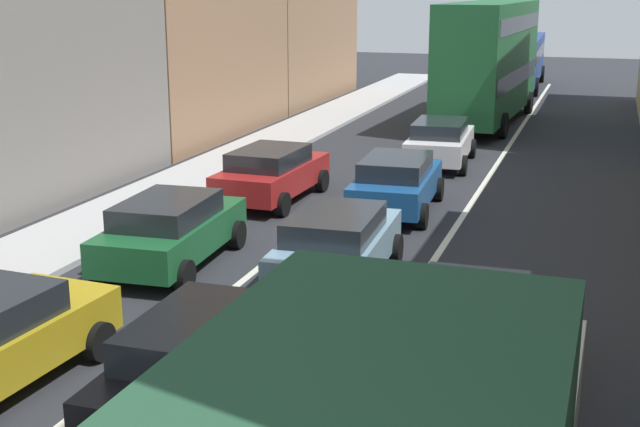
{
  "coord_description": "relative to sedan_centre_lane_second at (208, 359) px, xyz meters",
  "views": [
    {
      "loc": [
        4.95,
        -2.84,
        5.81
      ],
      "look_at": [
        0.0,
        12.0,
        1.6
      ],
      "focal_mm": 48.19,
      "sensor_mm": 36.0,
      "label": 1
    }
  ],
  "objects": [
    {
      "name": "bus_far_queue_secondary",
      "position": [
        -0.03,
        39.99,
        0.96
      ],
      "size": [
        3.06,
        10.58,
        2.9
      ],
      "rotation": [
        0.0,
        0.0,
        1.6
      ],
      "color": "navy",
      "rests_on": "ground"
    },
    {
      "name": "coupe_centre_lane_fourth",
      "position": [
        -0.09,
        11.42,
        0.0
      ],
      "size": [
        2.25,
        4.39,
        1.49
      ],
      "rotation": [
        0.0,
        0.0,
        1.63
      ],
      "color": "#194C8C",
      "rests_on": "ground"
    },
    {
      "name": "bus_mid_queue_primary",
      "position": [
        0.13,
        26.7,
        2.03
      ],
      "size": [
        3.19,
        10.61,
        5.06
      ],
      "rotation": [
        0.0,
        0.0,
        1.52
      ],
      "color": "#1E6033",
      "rests_on": "ground"
    },
    {
      "name": "sedan_centre_lane_fifth",
      "position": [
        -0.14,
        17.72,
        0.0
      ],
      "size": [
        2.26,
        4.4,
        1.49
      ],
      "rotation": [
        0.0,
        0.0,
        1.63
      ],
      "color": "silver",
      "rests_on": "ground"
    },
    {
      "name": "lane_stripe_left",
      "position": [
        -1.74,
        12.98,
        -0.79
      ],
      "size": [
        0.16,
        60.0,
        0.01
      ],
      "primitive_type": "cube",
      "color": "silver",
      "rests_on": "ground"
    },
    {
      "name": "hatchback_centre_lane_third",
      "position": [
        0.07,
        5.69,
        0.0
      ],
      "size": [
        2.24,
        4.39,
        1.49
      ],
      "rotation": [
        0.0,
        0.0,
        1.62
      ],
      "color": "#759EB7",
      "rests_on": "ground"
    },
    {
      "name": "sedan_centre_lane_second",
      "position": [
        0.0,
        0.0,
        0.0
      ],
      "size": [
        2.11,
        4.32,
        1.49
      ],
      "rotation": [
        0.0,
        0.0,
        1.58
      ],
      "color": "black",
      "rests_on": "ground"
    },
    {
      "name": "sedan_left_lane_third",
      "position": [
        -3.57,
        5.6,
        0.0
      ],
      "size": [
        2.27,
        4.4,
        1.49
      ],
      "rotation": [
        0.0,
        0.0,
        1.63
      ],
      "color": "#19592D",
      "rests_on": "ground"
    },
    {
      "name": "sidewalk_left",
      "position": [
        -6.74,
        12.98,
        -0.73
      ],
      "size": [
        2.6,
        64.0,
        0.14
      ],
      "primitive_type": "cube",
      "color": "#B4B4B4",
      "rests_on": "ground"
    },
    {
      "name": "lane_stripe_right",
      "position": [
        1.66,
        12.98,
        -0.79
      ],
      "size": [
        0.16,
        60.0,
        0.01
      ],
      "primitive_type": "cube",
      "color": "silver",
      "rests_on": "ground"
    },
    {
      "name": "sedan_right_lane_behind_truck",
      "position": [
        3.26,
        2.09,
        0.0
      ],
      "size": [
        2.13,
        4.33,
        1.49
      ],
      "rotation": [
        0.0,
        0.0,
        1.59
      ],
      "color": "beige",
      "rests_on": "ground"
    },
    {
      "name": "sedan_left_lane_fourth",
      "position": [
        -3.61,
        11.48,
        0.0
      ],
      "size": [
        2.18,
        4.36,
        1.49
      ],
      "rotation": [
        0.0,
        0.0,
        1.54
      ],
      "color": "#A51E1E",
      "rests_on": "ground"
    }
  ]
}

